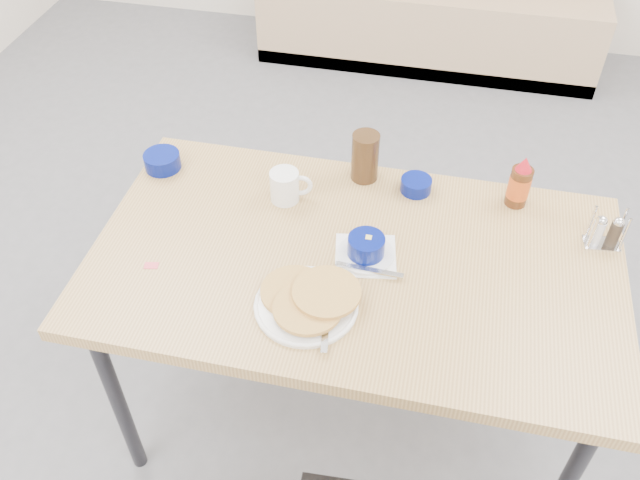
% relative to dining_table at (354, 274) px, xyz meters
% --- Properties ---
extents(ground, '(6.00, 6.00, 0.00)m').
position_rel_dining_table_xyz_m(ground, '(0.00, -0.25, -0.70)').
color(ground, slate).
rests_on(ground, ground).
extents(dining_table, '(1.40, 0.80, 0.76)m').
position_rel_dining_table_xyz_m(dining_table, '(0.00, 0.00, 0.00)').
color(dining_table, tan).
rests_on(dining_table, ground).
extents(pancake_plate, '(0.26, 0.27, 0.05)m').
position_rel_dining_table_xyz_m(pancake_plate, '(-0.08, -0.19, 0.08)').
color(pancake_plate, white).
rests_on(pancake_plate, dining_table).
extents(coffee_mug, '(0.12, 0.08, 0.09)m').
position_rel_dining_table_xyz_m(coffee_mug, '(-0.24, 0.19, 0.11)').
color(coffee_mug, white).
rests_on(coffee_mug, dining_table).
extents(grits_setting, '(0.20, 0.18, 0.07)m').
position_rel_dining_table_xyz_m(grits_setting, '(0.03, 0.01, 0.09)').
color(grits_setting, white).
rests_on(grits_setting, dining_table).
extents(creamer_bowl, '(0.11, 0.11, 0.05)m').
position_rel_dining_table_xyz_m(creamer_bowl, '(-0.64, 0.25, 0.09)').
color(creamer_bowl, '#041165').
rests_on(creamer_bowl, dining_table).
extents(butter_bowl, '(0.09, 0.09, 0.04)m').
position_rel_dining_table_xyz_m(butter_bowl, '(0.12, 0.31, 0.08)').
color(butter_bowl, '#041165').
rests_on(butter_bowl, dining_table).
extents(amber_tumbler, '(0.10, 0.10, 0.15)m').
position_rel_dining_table_xyz_m(amber_tumbler, '(-0.03, 0.34, 0.14)').
color(amber_tumbler, '#372311').
rests_on(amber_tumbler, dining_table).
extents(condiment_caddy, '(0.10, 0.06, 0.11)m').
position_rel_dining_table_xyz_m(condiment_caddy, '(0.64, 0.20, 0.10)').
color(condiment_caddy, silver).
rests_on(condiment_caddy, dining_table).
extents(syrup_bottle, '(0.06, 0.06, 0.16)m').
position_rel_dining_table_xyz_m(syrup_bottle, '(0.41, 0.32, 0.13)').
color(syrup_bottle, '#47230F').
rests_on(syrup_bottle, dining_table).
extents(sugar_wrapper, '(0.04, 0.03, 0.00)m').
position_rel_dining_table_xyz_m(sugar_wrapper, '(-0.52, -0.14, 0.06)').
color(sugar_wrapper, '#F75263').
rests_on(sugar_wrapper, dining_table).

